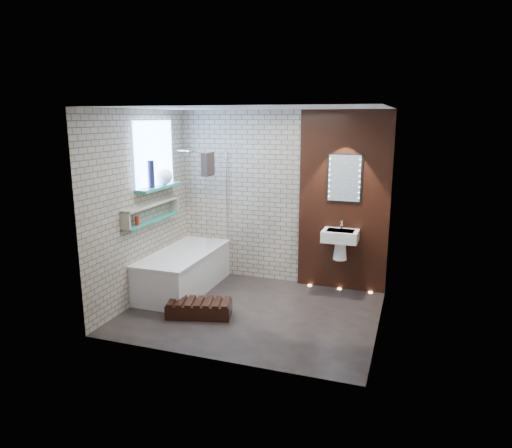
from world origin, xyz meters
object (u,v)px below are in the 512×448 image
at_px(bathtub, 184,270).
at_px(walnut_step, 199,309).
at_px(bath_screen, 217,201).
at_px(washbasin, 340,240).
at_px(led_mirror, 344,178).

xyz_separation_m(bathtub, walnut_step, (0.62, -0.79, -0.20)).
bearing_deg(walnut_step, bathtub, 128.33).
height_order(bathtub, bath_screen, bath_screen).
bearing_deg(walnut_step, washbasin, 42.39).
bearing_deg(led_mirror, bathtub, -160.22).
distance_m(bath_screen, led_mirror, 1.89).
relative_size(led_mirror, walnut_step, 0.86).
xyz_separation_m(bath_screen, led_mirror, (1.82, 0.34, 0.37)).
height_order(bathtub, washbasin, washbasin).
relative_size(washbasin, walnut_step, 0.71).
height_order(bath_screen, walnut_step, bath_screen).
distance_m(bathtub, walnut_step, 1.03).
xyz_separation_m(bath_screen, walnut_step, (0.27, -1.23, -1.19)).
relative_size(bathtub, led_mirror, 2.49).
bearing_deg(bathtub, bath_screen, 51.10).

